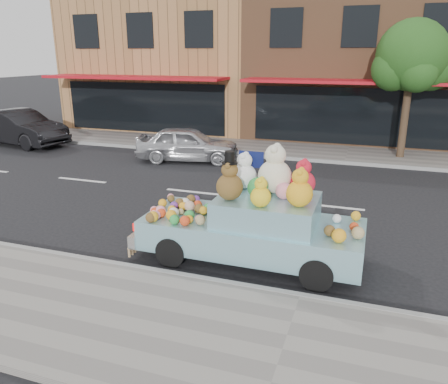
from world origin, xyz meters
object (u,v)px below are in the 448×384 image
at_px(car_dark, 19,128).
at_px(art_car, 253,221).
at_px(car_silver, 188,144).
at_px(street_tree, 412,61).

bearing_deg(car_dark, art_car, -111.08).
bearing_deg(art_car, car_dark, 149.32).
relative_size(car_silver, car_dark, 0.81).
xyz_separation_m(car_silver, art_car, (4.60, -7.36, 0.17)).
bearing_deg(street_tree, art_car, -107.24).
relative_size(street_tree, car_dark, 1.09).
distance_m(street_tree, car_dark, 16.67).
height_order(car_silver, art_car, art_car).
relative_size(street_tree, art_car, 1.16).
distance_m(car_dark, art_car, 15.15).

